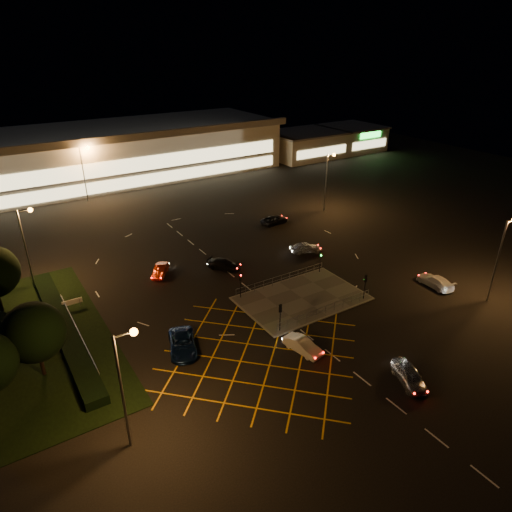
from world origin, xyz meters
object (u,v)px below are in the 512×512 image
car_circ_red (160,270)px  car_queue_white (303,346)px  signal_sw (280,312)px  car_approach_white (435,281)px  signal_ne (321,256)px  car_near_silver (409,376)px  signal_se (365,282)px  car_east_grey (275,220)px  car_far_dkgrey (224,264)px  car_left_blue (182,344)px  car_right_silver (305,248)px  signal_nw (240,280)px

car_circ_red → car_queue_white: bearing=-40.2°
signal_sw → car_approach_white: size_ratio=0.65×
signal_ne → car_near_silver: size_ratio=0.70×
car_circ_red → signal_se: bearing=-10.6°
signal_ne → car_east_grey: signal_ne is taller
car_far_dkgrey → signal_sw: bearing=-135.7°
signal_ne → car_left_blue: bearing=-166.0°
signal_sw → car_right_silver: bearing=-135.7°
car_far_dkgrey → car_east_grey: (14.97, 9.88, 0.01)m
car_left_blue → car_right_silver: (24.15, 11.41, -0.02)m
car_queue_white → signal_sw: bearing=77.9°
car_near_silver → signal_nw: bearing=126.1°
car_left_blue → car_right_silver: car_left_blue is taller
signal_sw → car_right_silver: signal_sw is taller
car_left_blue → car_right_silver: bearing=44.7°
car_near_silver → signal_se: bearing=83.4°
signal_nw → car_far_dkgrey: size_ratio=0.70×
signal_sw → car_far_dkgrey: 15.88m
signal_se → car_left_blue: signal_se is taller
car_left_blue → car_approach_white: (31.52, -4.97, -0.06)m
car_east_grey → car_approach_white: bearing=-176.0°
signal_sw → car_approach_white: 21.87m
signal_sw → signal_nw: same height
signal_se → signal_nw: (-12.00, 7.99, 0.00)m
car_near_silver → car_far_dkgrey: bearing=118.4°
car_east_grey → signal_nw: bearing=130.4°
signal_ne → car_queue_white: signal_ne is taller
signal_sw → signal_nw: size_ratio=1.00×
signal_sw → car_far_dkgrey: (2.03, 15.66, -1.71)m
signal_sw → signal_nw: (0.00, 7.99, 0.00)m
car_approach_white → signal_se: bearing=-10.1°
car_far_dkgrey → car_approach_white: (19.63, -18.11, 0.05)m
car_right_silver → car_east_grey: car_right_silver is taller
car_left_blue → car_far_dkgrey: bearing=67.2°
car_far_dkgrey → car_approach_white: car_approach_white is taller
signal_nw → car_near_silver: (5.12, -20.55, -1.60)m
car_near_silver → signal_ne: bearing=93.6°
car_far_dkgrey → signal_se: bearing=-95.8°
car_right_silver → car_queue_white: bearing=162.4°
car_east_grey → car_approach_white: (4.67, -27.98, 0.04)m
car_near_silver → car_far_dkgrey: 28.39m
car_near_silver → car_right_silver: size_ratio=1.02×
car_near_silver → car_far_dkgrey: car_near_silver is taller
signal_se → signal_nw: same height
signal_nw → car_east_grey: bearing=45.9°
car_queue_white → car_left_blue: bearing=135.5°
car_right_silver → car_approach_white: bearing=-134.5°
car_near_silver → car_approach_white: 19.39m
signal_se → car_right_silver: size_ratio=0.72×
signal_se → car_near_silver: signal_se is taller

